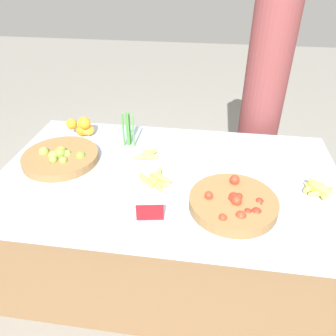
# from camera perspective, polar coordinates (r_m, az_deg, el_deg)

# --- Properties ---
(ground_plane) EXTENTS (12.00, 12.00, 0.00)m
(ground_plane) POSITION_cam_1_polar(r_m,az_deg,el_deg) (2.24, -0.00, -15.34)
(ground_plane) COLOR gray
(market_table) EXTENTS (1.88, 1.13, 0.66)m
(market_table) POSITION_cam_1_polar(r_m,az_deg,el_deg) (2.00, -0.00, -9.11)
(market_table) COLOR brown
(market_table) RESTS_ON ground_plane
(lime_bowl) EXTENTS (0.43, 0.43, 0.09)m
(lime_bowl) POSITION_cam_1_polar(r_m,az_deg,el_deg) (2.00, -18.19, 1.81)
(lime_bowl) COLOR olive
(lime_bowl) RESTS_ON market_table
(tomato_basket) EXTENTS (0.42, 0.42, 0.10)m
(tomato_basket) POSITION_cam_1_polar(r_m,az_deg,el_deg) (1.59, 11.38, -6.02)
(tomato_basket) COLOR olive
(tomato_basket) RESTS_ON market_table
(orange_pile) EXTENTS (0.17, 0.11, 0.14)m
(orange_pile) POSITION_cam_1_polar(r_m,az_deg,el_deg) (2.24, -14.55, 6.81)
(orange_pile) COLOR orange
(orange_pile) RESTS_ON market_table
(metal_bowl) EXTENTS (0.30, 0.30, 0.08)m
(metal_bowl) POSITION_cam_1_polar(r_m,az_deg,el_deg) (1.96, 9.07, 2.95)
(metal_bowl) COLOR silver
(metal_bowl) RESTS_ON market_table
(price_sign) EXTENTS (0.12, 0.03, 0.09)m
(price_sign) POSITION_cam_1_polar(r_m,az_deg,el_deg) (1.49, -3.17, -7.77)
(price_sign) COLOR red
(price_sign) RESTS_ON market_table
(veg_bundle) EXTENTS (0.08, 0.04, 0.22)m
(veg_bundle) POSITION_cam_1_polar(r_m,az_deg,el_deg) (2.04, -6.96, 6.66)
(veg_bundle) COLOR #4C8E42
(veg_bundle) RESTS_ON market_table
(banana_bunch_front_left) EXTENTS (0.18, 0.16, 0.06)m
(banana_bunch_front_left) POSITION_cam_1_polar(r_m,az_deg,el_deg) (1.82, 24.82, -3.40)
(banana_bunch_front_left) COLOR #EFDB4C
(banana_bunch_front_left) RESTS_ON market_table
(banana_bunch_back_center) EXTENTS (0.21, 0.19, 0.06)m
(banana_bunch_back_center) POSITION_cam_1_polar(r_m,az_deg,el_deg) (1.72, -2.45, -2.13)
(banana_bunch_back_center) COLOR #EFDB4C
(banana_bunch_back_center) RESTS_ON market_table
(banana_bunch_front_right) EXTENTS (0.16, 0.14, 0.04)m
(banana_bunch_front_right) POSITION_cam_1_polar(r_m,az_deg,el_deg) (1.95, -3.47, 2.36)
(banana_bunch_front_right) COLOR #EFDB4C
(banana_bunch_front_right) RESTS_ON market_table
(vendor_person) EXTENTS (0.29, 0.29, 1.71)m
(vendor_person) POSITION_cam_1_polar(r_m,az_deg,el_deg) (2.46, 16.13, 11.16)
(vendor_person) COLOR brown
(vendor_person) RESTS_ON ground_plane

